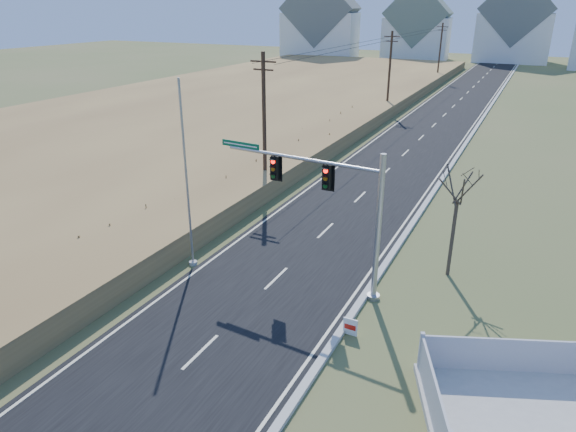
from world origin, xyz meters
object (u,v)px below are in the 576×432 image
(open_sign, at_px, (350,327))
(bare_tree, at_px, (460,184))
(traffic_signal_mast, at_px, (338,203))
(fence_enclosure, at_px, (538,417))
(flagpole, at_px, (188,196))

(open_sign, distance_m, bare_tree, 8.12)
(traffic_signal_mast, xyz_separation_m, open_sign, (1.82, -3.12, -3.64))
(fence_enclosure, xyz_separation_m, open_sign, (-6.59, 1.80, 0.08))
(traffic_signal_mast, distance_m, bare_tree, 5.53)
(open_sign, height_order, flagpole, flagpole)
(traffic_signal_mast, xyz_separation_m, flagpole, (-6.98, -1.01, -0.48))
(open_sign, xyz_separation_m, flagpole, (-8.80, 2.11, 3.17))
(fence_enclosure, distance_m, bare_tree, 10.19)
(traffic_signal_mast, xyz_separation_m, fence_enclosure, (8.41, -4.92, -3.72))
(fence_enclosure, bearing_deg, flagpole, 144.03)
(open_sign, relative_size, flagpole, 0.08)
(traffic_signal_mast, bearing_deg, bare_tree, 43.36)
(open_sign, bearing_deg, traffic_signal_mast, 121.29)
(traffic_signal_mast, distance_m, flagpole, 7.07)
(fence_enclosure, height_order, open_sign, fence_enclosure)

